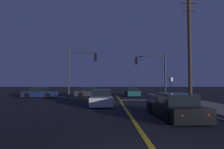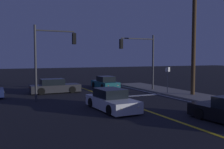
{
  "view_description": "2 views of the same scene",
  "coord_description": "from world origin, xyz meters",
  "px_view_note": "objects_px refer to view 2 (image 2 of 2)",
  "views": [
    {
      "loc": [
        -1.31,
        -3.88,
        1.95
      ],
      "look_at": [
        -0.85,
        16.66,
        2.83
      ],
      "focal_mm": 29.59,
      "sensor_mm": 36.0,
      "label": 1
    },
    {
      "loc": [
        -8.59,
        -2.5,
        3.34
      ],
      "look_at": [
        0.02,
        16.16,
        1.97
      ],
      "focal_mm": 40.52,
      "sensor_mm": 36.0,
      "label": 2
    }
  ],
  "objects_px": {
    "car_mid_block_charcoal": "(55,87)",
    "traffic_signal_far_left": "(50,51)",
    "street_sign_corner": "(168,76)",
    "utility_pole_right": "(194,33)",
    "car_parked_curb_white": "(111,101)",
    "traffic_signal_near_right": "(141,54)",
    "car_distant_tail_teal": "(105,83)"
  },
  "relations": [
    {
      "from": "street_sign_corner",
      "to": "utility_pole_right",
      "type": "bearing_deg",
      "value": -50.73
    },
    {
      "from": "car_parked_curb_white",
      "to": "street_sign_corner",
      "type": "xyz_separation_m",
      "value": [
        7.41,
        3.97,
        1.11
      ]
    },
    {
      "from": "car_parked_curb_white",
      "to": "traffic_signal_near_right",
      "type": "distance_m",
      "value": 9.79
    },
    {
      "from": "traffic_signal_near_right",
      "to": "utility_pole_right",
      "type": "relative_size",
      "value": 0.52
    },
    {
      "from": "car_mid_block_charcoal",
      "to": "utility_pole_right",
      "type": "relative_size",
      "value": 0.44
    },
    {
      "from": "car_mid_block_charcoal",
      "to": "traffic_signal_far_left",
      "type": "bearing_deg",
      "value": -15.99
    },
    {
      "from": "utility_pole_right",
      "to": "car_mid_block_charcoal",
      "type": "bearing_deg",
      "value": 145.71
    },
    {
      "from": "car_mid_block_charcoal",
      "to": "traffic_signal_far_left",
      "type": "distance_m",
      "value": 5.3
    },
    {
      "from": "street_sign_corner",
      "to": "traffic_signal_far_left",
      "type": "bearing_deg",
      "value": 172.18
    },
    {
      "from": "car_parked_curb_white",
      "to": "car_mid_block_charcoal",
      "type": "distance_m",
      "value": 9.53
    },
    {
      "from": "car_distant_tail_teal",
      "to": "car_mid_block_charcoal",
      "type": "relative_size",
      "value": 0.89
    },
    {
      "from": "car_distant_tail_teal",
      "to": "utility_pole_right",
      "type": "height_order",
      "value": "utility_pole_right"
    },
    {
      "from": "car_mid_block_charcoal",
      "to": "street_sign_corner",
      "type": "distance_m",
      "value": 10.61
    },
    {
      "from": "car_parked_curb_white",
      "to": "utility_pole_right",
      "type": "height_order",
      "value": "utility_pole_right"
    },
    {
      "from": "traffic_signal_near_right",
      "to": "traffic_signal_far_left",
      "type": "xyz_separation_m",
      "value": [
        -9.11,
        -1.4,
        0.12
      ]
    },
    {
      "from": "car_parked_curb_white",
      "to": "traffic_signal_near_right",
      "type": "xyz_separation_m",
      "value": [
        6.33,
        6.77,
        3.14
      ]
    },
    {
      "from": "car_distant_tail_teal",
      "to": "utility_pole_right",
      "type": "relative_size",
      "value": 0.39
    },
    {
      "from": "traffic_signal_near_right",
      "to": "utility_pole_right",
      "type": "xyz_separation_m",
      "value": [
        2.48,
        -4.51,
        1.72
      ]
    },
    {
      "from": "car_mid_block_charcoal",
      "to": "traffic_signal_near_right",
      "type": "bearing_deg",
      "value": 71.59
    },
    {
      "from": "car_parked_curb_white",
      "to": "car_mid_block_charcoal",
      "type": "height_order",
      "value": "same"
    },
    {
      "from": "car_parked_curb_white",
      "to": "traffic_signal_far_left",
      "type": "relative_size",
      "value": 0.78
    },
    {
      "from": "traffic_signal_near_right",
      "to": "car_parked_curb_white",
      "type": "bearing_deg",
      "value": 46.9
    },
    {
      "from": "car_distant_tail_teal",
      "to": "car_mid_block_charcoal",
      "type": "xyz_separation_m",
      "value": [
        -5.74,
        -1.15,
        0.0
      ]
    },
    {
      "from": "traffic_signal_near_right",
      "to": "traffic_signal_far_left",
      "type": "bearing_deg",
      "value": 8.73
    },
    {
      "from": "traffic_signal_far_left",
      "to": "street_sign_corner",
      "type": "height_order",
      "value": "traffic_signal_far_left"
    },
    {
      "from": "car_distant_tail_teal",
      "to": "street_sign_corner",
      "type": "bearing_deg",
      "value": -63.46
    },
    {
      "from": "car_distant_tail_teal",
      "to": "car_parked_curb_white",
      "type": "xyz_separation_m",
      "value": [
        -4.09,
        -10.54,
        0.0
      ]
    },
    {
      "from": "street_sign_corner",
      "to": "car_mid_block_charcoal",
      "type": "bearing_deg",
      "value": 149.11
    },
    {
      "from": "car_parked_curb_white",
      "to": "street_sign_corner",
      "type": "distance_m",
      "value": 8.48
    },
    {
      "from": "car_mid_block_charcoal",
      "to": "traffic_signal_far_left",
      "type": "xyz_separation_m",
      "value": [
        -1.13,
        -4.02,
        3.26
      ]
    },
    {
      "from": "car_parked_curb_white",
      "to": "street_sign_corner",
      "type": "height_order",
      "value": "street_sign_corner"
    },
    {
      "from": "traffic_signal_far_left",
      "to": "car_distant_tail_teal",
      "type": "bearing_deg",
      "value": 36.96
    }
  ]
}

